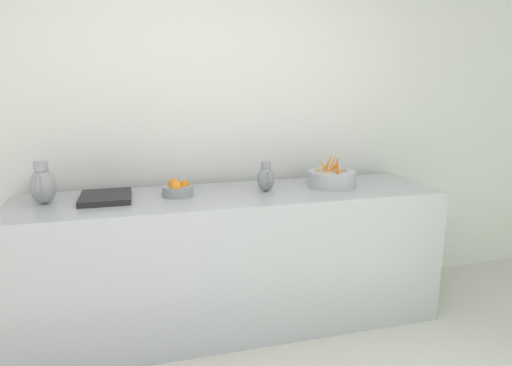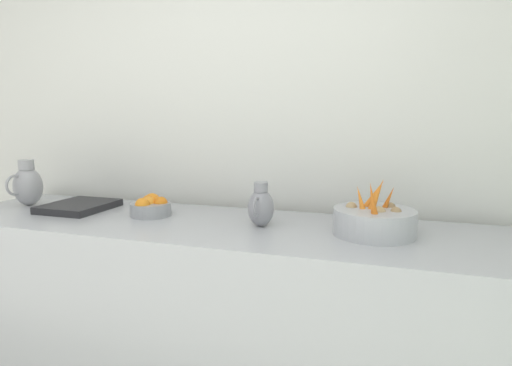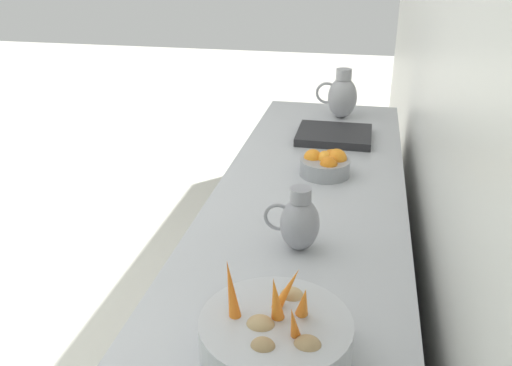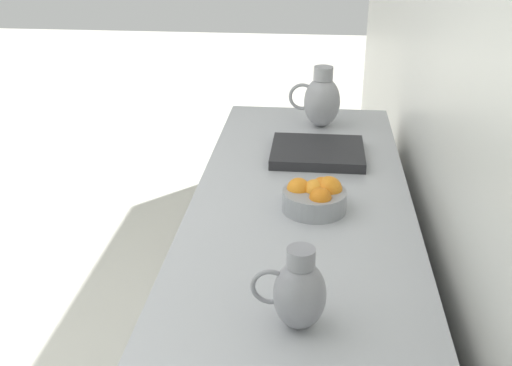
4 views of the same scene
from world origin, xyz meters
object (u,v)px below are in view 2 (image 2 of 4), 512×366
Objects in this scene: orange_bowl at (151,206)px; metal_pitcher_tall at (27,185)px; metal_pitcher_short at (261,206)px; vegetable_colander at (374,221)px.

metal_pitcher_tall is at bearing -90.70° from orange_bowl.
metal_pitcher_tall is at bearing -91.73° from metal_pitcher_short.
vegetable_colander is at bearing 89.07° from orange_bowl.
orange_bowl is at bearing -93.11° from metal_pitcher_short.
vegetable_colander is 1.68× the size of metal_pitcher_short.
metal_pitcher_tall reaches higher than metal_pitcher_short.
metal_pitcher_tall reaches higher than vegetable_colander.
vegetable_colander reaches higher than metal_pitcher_short.
metal_pitcher_tall is at bearing -90.83° from vegetable_colander.
metal_pitcher_short reaches higher than orange_bowl.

